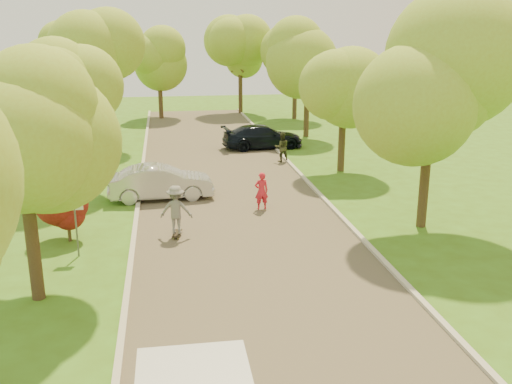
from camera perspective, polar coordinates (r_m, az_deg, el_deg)
ground at (r=16.43m, az=1.55°, el=-10.48°), size 100.00×100.00×0.00m
road at (r=23.76m, az=-2.04°, el=-1.90°), size 8.00×60.00×0.01m
curb_left at (r=23.62m, az=-11.84°, el=-2.22°), size 0.18×60.00×0.12m
curb_right at (r=24.55m, az=7.38°, el=-1.30°), size 0.18×60.00×0.12m
street_sign at (r=19.55m, az=-17.66°, el=-1.90°), size 0.55×0.06×2.17m
red_shrub at (r=21.18m, az=-18.34°, el=-1.91°), size 1.70×1.70×1.95m
tree_l_mida at (r=15.97m, az=-22.00°, el=7.10°), size 4.71×4.60×7.39m
tree_l_midb at (r=26.88m, az=-18.04°, el=9.43°), size 4.30×4.20×6.62m
tree_l_far at (r=36.65m, az=-15.22°, el=12.63°), size 4.92×4.80×7.79m
tree_r_mida at (r=21.83m, az=17.82°, el=10.59°), size 5.13×5.00×7.95m
tree_r_midb at (r=30.03m, az=9.19°, el=11.20°), size 4.51×4.40×7.01m
tree_r_far at (r=39.74m, az=5.55°, el=13.86°), size 5.33×5.20×8.34m
tree_bg_a at (r=44.88m, az=-17.32°, el=12.82°), size 5.12×5.00×7.72m
tree_bg_b at (r=47.75m, az=4.25°, el=13.91°), size 5.12×5.00×7.95m
tree_bg_c at (r=48.48m, az=-9.45°, el=13.16°), size 4.92×4.80×7.33m
tree_bg_d at (r=50.95m, az=-1.34°, el=13.83°), size 5.12×5.00×7.72m
silver_sedan at (r=25.58m, az=-9.51°, el=0.96°), size 4.69×1.86×1.52m
dark_sedan at (r=36.06m, az=0.66°, el=5.55°), size 5.24×2.52×1.47m
longboard at (r=21.11m, az=-7.90°, el=-4.14°), size 0.41×0.95×0.11m
skateboarder at (r=20.81m, az=-8.00°, el=-1.77°), size 1.26×0.86×1.80m
person_striped at (r=23.75m, az=0.55°, el=0.10°), size 0.62×0.44×1.60m
person_olive at (r=32.38m, az=2.60°, el=4.51°), size 0.83×0.65×1.68m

